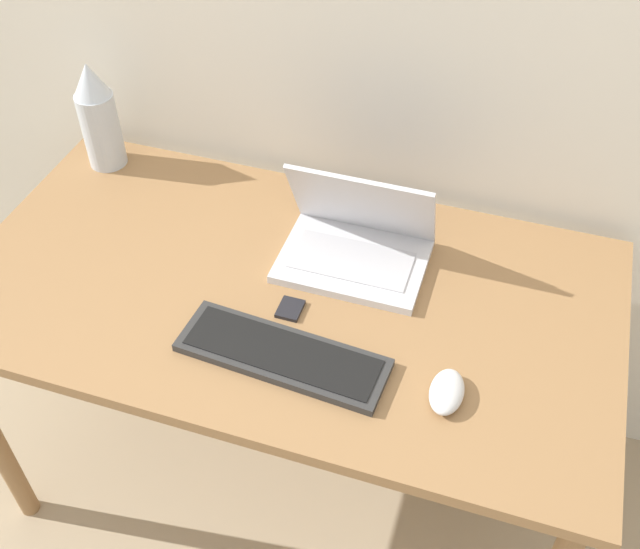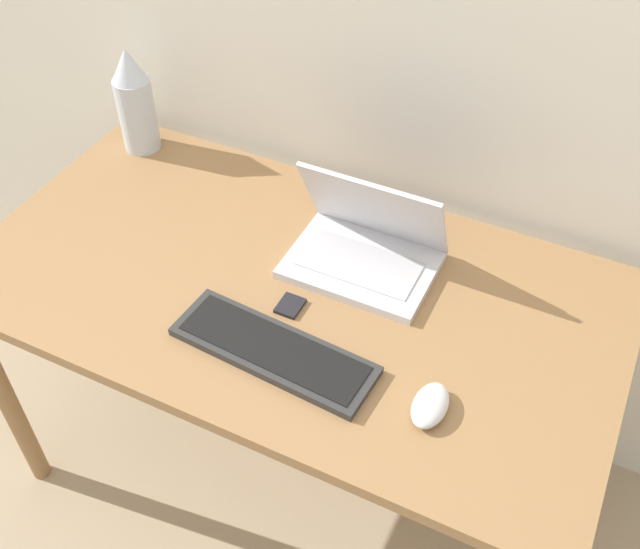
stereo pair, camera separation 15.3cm
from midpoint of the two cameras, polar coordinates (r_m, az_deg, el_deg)
name	(u,v)px [view 2 (the right image)]	position (r m, az deg, el deg)	size (l,w,h in m)	color
desk	(291,310)	(1.71, 0.32, -2.85)	(1.45, 0.78, 0.78)	olive
laptop	(366,245)	(1.67, 6.14, 2.15)	(0.33, 0.24, 0.23)	silver
keyboard	(274,350)	(1.51, -0.66, -5.95)	(0.44, 0.17, 0.02)	#2D2D2D
mouse	(430,405)	(1.44, 11.45, -9.92)	(0.07, 0.11, 0.03)	silver
vase	(135,101)	(2.01, -11.81, 12.75)	(0.10, 0.10, 0.29)	silver
mp3_player	(290,306)	(1.59, 0.44, -2.54)	(0.05, 0.06, 0.01)	black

